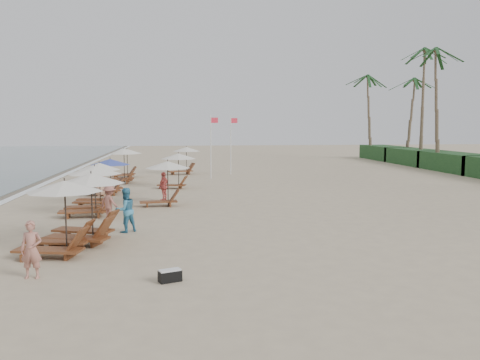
{
  "coord_description": "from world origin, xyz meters",
  "views": [
    {
      "loc": [
        -2.08,
        -18.53,
        4.03
      ],
      "look_at": [
        1.0,
        5.93,
        1.3
      ],
      "focal_mm": 37.25,
      "sensor_mm": 36.0,
      "label": 1
    }
  ],
  "objects": [
    {
      "name": "lounger_station_4",
      "position": [
        -6.23,
        11.12,
        1.03
      ],
      "size": [
        2.69,
        2.35,
        2.07
      ],
      "color": "brown",
      "rests_on": "ground"
    },
    {
      "name": "duffel_bag",
      "position": [
        -2.31,
        -5.91,
        0.16
      ],
      "size": [
        0.64,
        0.48,
        0.32
      ],
      "color": "black",
      "rests_on": "ground"
    },
    {
      "name": "inland_station_0",
      "position": [
        -2.75,
        6.43,
        1.44
      ],
      "size": [
        2.6,
        2.24,
        2.22
      ],
      "color": "brown",
      "rests_on": "ground"
    },
    {
      "name": "beachgoer_mid_b",
      "position": [
        -4.96,
        2.81,
        0.75
      ],
      "size": [
        1.11,
        1.04,
        1.5
      ],
      "primitive_type": "imported",
      "rotation": [
        0.0,
        0.0,
        2.47
      ],
      "color": "#985A4D",
      "rests_on": "ground"
    },
    {
      "name": "lounger_station_6",
      "position": [
        -6.1,
        20.37,
        1.19
      ],
      "size": [
        2.47,
        2.24,
        2.2
      ],
      "color": "brown",
      "rests_on": "ground"
    },
    {
      "name": "lounger_station_0",
      "position": [
        -5.83,
        -2.65,
        1.13
      ],
      "size": [
        2.73,
        2.33,
        2.32
      ],
      "color": "brown",
      "rests_on": "ground"
    },
    {
      "name": "inland_station_2",
      "position": [
        -1.59,
        22.49,
        1.33
      ],
      "size": [
        2.79,
        2.24,
        2.22
      ],
      "color": "brown",
      "rests_on": "ground"
    },
    {
      "name": "lounger_station_2",
      "position": [
        -6.02,
        4.19,
        1.08
      ],
      "size": [
        2.77,
        2.38,
        2.2
      ],
      "color": "brown",
      "rests_on": "ground"
    },
    {
      "name": "inland_station_1",
      "position": [
        -2.19,
        13.35,
        1.46
      ],
      "size": [
        2.59,
        2.24,
        2.22
      ],
      "color": "brown",
      "rests_on": "ground"
    },
    {
      "name": "flag_pole_far",
      "position": [
        2.28,
        21.93,
        2.65
      ],
      "size": [
        0.59,
        0.08,
        4.79
      ],
      "color": "silver",
      "rests_on": "ground"
    },
    {
      "name": "flag_pole_near",
      "position": [
        0.45,
        18.84,
        2.64
      ],
      "size": [
        0.59,
        0.08,
        4.78
      ],
      "color": "silver",
      "rests_on": "ground"
    },
    {
      "name": "lounger_station_3",
      "position": [
        -6.19,
        7.08,
        1.11
      ],
      "size": [
        2.37,
        2.1,
        2.14
      ],
      "color": "brown",
      "rests_on": "ground"
    },
    {
      "name": "beachgoer_near",
      "position": [
        -5.93,
        -5.16,
        0.77
      ],
      "size": [
        0.59,
        0.41,
        1.54
      ],
      "primitive_type": "imported",
      "rotation": [
        0.0,
        0.0,
        -0.08
      ],
      "color": "#AB6C5C",
      "rests_on": "ground"
    },
    {
      "name": "beachgoer_far_b",
      "position": [
        -6.44,
        10.22,
        0.81
      ],
      "size": [
        0.95,
        0.89,
        1.63
      ],
      "primitive_type": "imported",
      "rotation": [
        0.0,
        0.0,
        0.64
      ],
      "color": "tan",
      "rests_on": "ground"
    },
    {
      "name": "lounger_station_1",
      "position": [
        -5.31,
        -1.09,
        1.1
      ],
      "size": [
        2.79,
        2.67,
        2.38
      ],
      "color": "brown",
      "rests_on": "ground"
    },
    {
      "name": "foam_line",
      "position": [
        -11.2,
        10.0,
        0.01
      ],
      "size": [
        0.5,
        140.0,
        0.02
      ],
      "primitive_type": "cube",
      "color": "white",
      "rests_on": "ground"
    },
    {
      "name": "beachgoer_mid_a",
      "position": [
        -4.05,
        0.34,
        0.84
      ],
      "size": [
        1.04,
        0.99,
        1.69
      ],
      "primitive_type": "imported",
      "rotation": [
        0.0,
        0.0,
        3.74
      ],
      "color": "teal",
      "rests_on": "ground"
    },
    {
      "name": "lounger_station_5",
      "position": [
        -6.04,
        16.72,
        1.08
      ],
      "size": [
        2.56,
        2.09,
        2.39
      ],
      "color": "brown",
      "rests_on": "ground"
    },
    {
      "name": "beachgoer_far_a",
      "position": [
        -2.82,
        8.01,
        0.78
      ],
      "size": [
        0.77,
        0.98,
        1.55
      ],
      "primitive_type": "imported",
      "rotation": [
        0.0,
        0.0,
        4.21
      ],
      "color": "#D15953",
      "rests_on": "ground"
    },
    {
      "name": "ground",
      "position": [
        0.0,
        0.0,
        0.0
      ],
      "size": [
        160.0,
        160.0,
        0.0
      ],
      "primitive_type": "plane",
      "color": "tan",
      "rests_on": "ground"
    }
  ]
}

